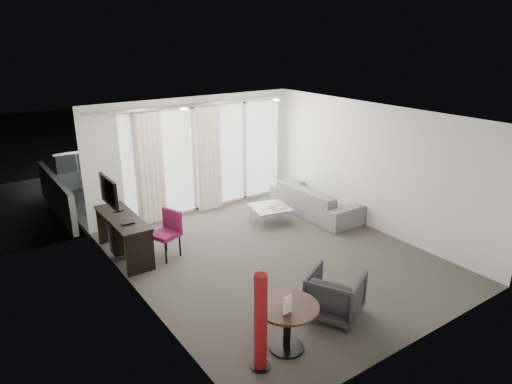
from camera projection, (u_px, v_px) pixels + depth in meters
floor at (275, 257)px, 8.36m from camera, size 5.00×6.00×0.00m
ceiling at (277, 116)px, 7.51m from camera, size 5.00×6.00×0.00m
wall_left at (138, 223)px, 6.59m from camera, size 0.00×6.00×2.60m
wall_right at (373, 168)px, 9.28m from camera, size 0.00×6.00×2.60m
wall_front at (423, 256)px, 5.61m from camera, size 5.00×0.00×2.60m
window_panel at (207, 157)px, 10.44m from camera, size 4.00×0.02×2.38m
window_frame at (208, 157)px, 10.43m from camera, size 4.10×0.06×2.44m
curtain_left at (150, 169)px, 9.54m from camera, size 0.60×0.20×2.38m
curtain_right at (209, 159)px, 10.29m from camera, size 0.60×0.20×2.38m
curtain_track at (197, 104)px, 9.74m from camera, size 4.80×0.04×0.04m
downlight_a at (184, 109)px, 8.27m from camera, size 0.12×0.12×0.02m
downlight_b at (276, 100)px, 9.40m from camera, size 0.12×0.12×0.02m
desk at (124, 237)px, 8.29m from camera, size 0.52×1.66×0.78m
tv at (109, 192)px, 7.72m from camera, size 0.05×0.80×0.50m
desk_chair at (165, 235)px, 8.24m from camera, size 0.60×0.59×0.87m
round_table at (287, 327)px, 5.84m from camera, size 0.98×0.98×0.65m
menu_card at (287, 308)px, 5.56m from camera, size 0.13×0.03×0.24m
red_lamp at (261, 323)px, 5.41m from camera, size 0.27×0.27×1.29m
tub_armchair at (335, 295)px, 6.54m from camera, size 1.01×1.00×0.69m
coffee_table at (270, 214)px, 9.88m from camera, size 0.93×0.93×0.35m
remote at (273, 207)px, 9.76m from camera, size 0.05×0.16×0.02m
magazine at (276, 208)px, 9.75m from camera, size 0.30×0.34×0.02m
sofa at (315, 200)px, 10.28m from camera, size 0.88×2.26×0.66m
terrace_slab at (181, 191)px, 12.03m from camera, size 5.60×3.00×0.12m
rattan_chair_a at (215, 176)px, 11.89m from camera, size 0.59×0.59×0.75m
rattan_chair_b at (226, 161)px, 13.18m from camera, size 0.67×0.67×0.78m
rattan_table at (227, 175)px, 12.48m from camera, size 0.48×0.48×0.45m
balustrade at (158, 159)px, 12.97m from camera, size 5.50×0.06×1.05m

